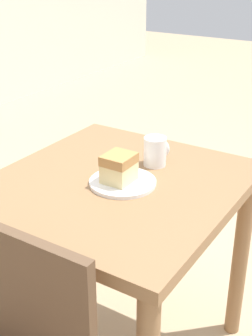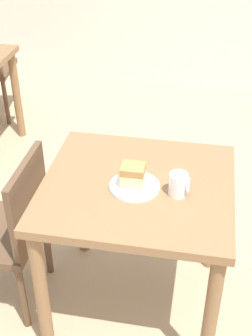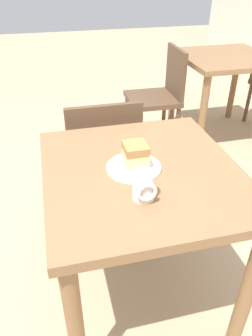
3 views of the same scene
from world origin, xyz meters
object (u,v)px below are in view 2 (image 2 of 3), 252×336
plate (135,186)px  cake_slice (133,175)px  dining_table_near (137,207)px  coffee_mug (179,185)px  chair_near_window (7,227)px

plate → cake_slice: 0.05m
dining_table_near → coffee_mug: coffee_mug is taller
dining_table_near → plate: bearing=-104.8°
plate → cake_slice: (-0.01, 0.01, 0.05)m
dining_table_near → cake_slice: size_ratio=8.33×
dining_table_near → plate: size_ratio=3.82×
cake_slice → coffee_mug: size_ratio=0.97×
chair_near_window → plate: (0.60, 0.03, 0.30)m
cake_slice → plate: bearing=-52.7°
dining_table_near → coffee_mug: 0.26m
chair_near_window → coffee_mug: size_ratio=8.24×
cake_slice → coffee_mug: (0.19, -0.02, -0.01)m
dining_table_near → chair_near_window: chair_near_window is taller
chair_near_window → cake_slice: 0.69m
dining_table_near → cake_slice: bearing=-122.6°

